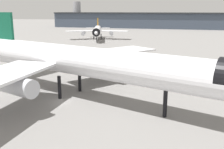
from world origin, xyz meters
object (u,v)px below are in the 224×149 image
Objects in this scene: service_truck_front at (129,58)px; baggage_tug_wing at (168,65)px; airliner_near_gate at (78,61)px; airliner_far_taxiway at (97,31)px.

baggage_tug_wing is (13.26, -5.63, -0.62)m from service_truck_front.
airliner_near_gate is 1.46× the size of airliner_far_taxiway.
service_truck_front is (5.62, 38.77, -5.96)m from airliner_near_gate.
airliner_near_gate is 17.45× the size of baggage_tug_wing.
airliner_near_gate is at bearing -5.45° from baggage_tug_wing.
service_truck_front is 1.63× the size of baggage_tug_wing.
airliner_near_gate reaches higher than airliner_far_taxiway.
airliner_far_taxiway is at bearing -127.13° from baggage_tug_wing.
airliner_far_taxiway is 11.98× the size of baggage_tug_wing.
service_truck_front is 14.42m from baggage_tug_wing.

